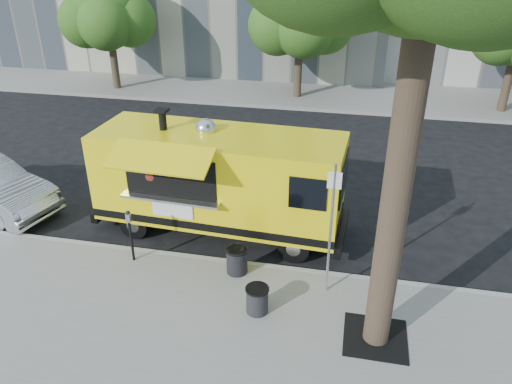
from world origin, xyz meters
TOP-DOWN VIEW (x-y plane):
  - ground at (0.00, 0.00)m, footprint 120.00×120.00m
  - sidewalk at (0.00, -4.00)m, footprint 60.00×6.00m
  - curb at (0.00, -0.93)m, footprint 60.00×0.14m
  - far_sidewalk at (0.00, 13.50)m, footprint 60.00×5.00m
  - tree_well at (2.60, -2.80)m, footprint 1.20×1.20m
  - far_tree_a at (-10.00, 12.30)m, footprint 3.42×3.42m
  - far_tree_b at (-1.00, 12.70)m, footprint 3.60×3.60m
  - sign_post at (1.55, -1.55)m, footprint 0.28×0.06m
  - parking_meter at (-3.00, -1.35)m, footprint 0.11×0.11m
  - food_truck at (-1.43, 0.57)m, footprint 6.59×3.16m
  - trash_bin_left at (0.23, -2.52)m, footprint 0.49×0.49m
  - trash_bin_right at (-0.49, -1.30)m, footprint 0.52×0.52m

SIDE VIEW (x-z plane):
  - ground at x=0.00m, z-range 0.00..0.00m
  - sidewalk at x=0.00m, z-range 0.00..0.15m
  - curb at x=0.00m, z-range -0.01..0.15m
  - far_sidewalk at x=0.00m, z-range 0.00..0.15m
  - tree_well at x=2.60m, z-range 0.14..0.17m
  - trash_bin_left at x=0.23m, z-range 0.17..0.75m
  - trash_bin_right at x=-0.49m, z-range 0.17..0.79m
  - parking_meter at x=-3.00m, z-range 0.31..1.65m
  - food_truck at x=-1.43m, z-range -0.10..3.10m
  - sign_post at x=1.55m, z-range 0.35..3.35m
  - far_tree_a at x=-10.00m, z-range 1.10..6.45m
  - far_tree_b at x=-1.00m, z-range 1.08..6.58m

